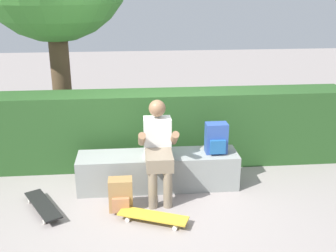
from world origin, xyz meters
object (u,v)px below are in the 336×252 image
object	(u,v)px
bench_main	(158,170)
backpack_on_bench	(216,139)
backpack_on_ground	(121,195)
person_skater	(158,147)
skateboard_beside_bench	(43,205)
skateboard_near_person	(153,216)

from	to	relation	value
bench_main	backpack_on_bench	xyz separation A→B (m)	(0.76, -0.01, 0.43)
backpack_on_ground	person_skater	bearing A→B (deg)	35.16
backpack_on_bench	backpack_on_ground	size ratio (longest dim) A/B	1.00
bench_main	skateboard_beside_bench	xyz separation A→B (m)	(-1.41, -0.49, -0.16)
backpack_on_ground	skateboard_near_person	bearing A→B (deg)	-40.26
skateboard_beside_bench	backpack_on_ground	xyz separation A→B (m)	(0.92, -0.06, 0.12)
bench_main	skateboard_beside_bench	world-z (taller)	bench_main
person_skater	backpack_on_bench	xyz separation A→B (m)	(0.77, 0.21, -0.00)
bench_main	backpack_on_bench	bearing A→B (deg)	-0.71
skateboard_beside_bench	backpack_on_bench	xyz separation A→B (m)	(2.17, 0.48, 0.58)
skateboard_near_person	skateboard_beside_bench	world-z (taller)	same
person_skater	backpack_on_ground	bearing A→B (deg)	-144.84
bench_main	skateboard_near_person	bearing A→B (deg)	-97.83
skateboard_near_person	backpack_on_bench	world-z (taller)	backpack_on_bench
bench_main	backpack_on_ground	xyz separation A→B (m)	(-0.48, -0.55, -0.04)
person_skater	backpack_on_bench	bearing A→B (deg)	15.21
skateboard_near_person	backpack_on_bench	size ratio (longest dim) A/B	2.04
skateboard_near_person	backpack_on_ground	xyz separation A→B (m)	(-0.36, 0.31, 0.12)
person_skater	backpack_on_ground	world-z (taller)	person_skater
person_skater	backpack_on_ground	xyz separation A→B (m)	(-0.47, -0.33, -0.47)
backpack_on_bench	skateboard_near_person	bearing A→B (deg)	-135.99
backpack_on_bench	skateboard_beside_bench	bearing A→B (deg)	-167.43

